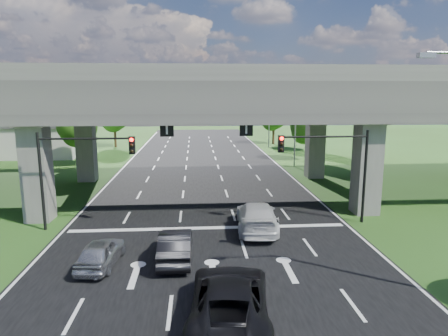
{
  "coord_description": "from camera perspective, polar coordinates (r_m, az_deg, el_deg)",
  "views": [
    {
      "loc": [
        -0.74,
        -20.11,
        8.31
      ],
      "look_at": [
        1.25,
        7.28,
        3.09
      ],
      "focal_mm": 32.0,
      "sensor_mm": 36.0,
      "label": 1
    }
  ],
  "objects": [
    {
      "name": "warehouse",
      "position": [
        60.95,
        -28.67,
        3.5
      ],
      "size": [
        20.0,
        10.0,
        4.0
      ],
      "primitive_type": "cube",
      "color": "#9E9E99",
      "rests_on": "ground"
    },
    {
      "name": "car_trailing",
      "position": [
        15.28,
        0.79,
        -18.31
      ],
      "size": [
        3.44,
        6.4,
        1.71
      ],
      "primitive_type": "imported",
      "rotation": [
        0.0,
        0.0,
        3.04
      ],
      "color": "black",
      "rests_on": "road"
    },
    {
      "name": "signal_right",
      "position": [
        25.86,
        15.25,
        1.22
      ],
      "size": [
        5.76,
        0.54,
        6.0
      ],
      "color": "black",
      "rests_on": "ground"
    },
    {
      "name": "ground",
      "position": [
        21.77,
        -1.93,
        -11.67
      ],
      "size": [
        160.0,
        160.0,
        0.0
      ],
      "primitive_type": "plane",
      "color": "#284817",
      "rests_on": "ground"
    },
    {
      "name": "tree_left_near",
      "position": [
        48.09,
        -20.2,
        5.95
      ],
      "size": [
        4.5,
        4.5,
        7.8
      ],
      "color": "black",
      "rests_on": "ground"
    },
    {
      "name": "overpass",
      "position": [
        32.12,
        -2.88,
        10.06
      ],
      "size": [
        80.0,
        15.0,
        10.0
      ],
      "color": "#393633",
      "rests_on": "ground"
    },
    {
      "name": "car_silver",
      "position": [
        20.55,
        -17.18,
        -11.47
      ],
      "size": [
        2.0,
        4.07,
        1.33
      ],
      "primitive_type": "imported",
      "rotation": [
        0.0,
        0.0,
        3.03
      ],
      "color": "#ABACB3",
      "rests_on": "road"
    },
    {
      "name": "tree_right_mid",
      "position": [
        58.71,
        12.55,
        6.47
      ],
      "size": [
        3.91,
        3.9,
        6.76
      ],
      "color": "black",
      "rests_on": "ground"
    },
    {
      "name": "tree_right_near",
      "position": [
        50.19,
        11.87,
        6.18
      ],
      "size": [
        4.2,
        4.2,
        7.28
      ],
      "color": "black",
      "rests_on": "ground"
    },
    {
      "name": "car_white",
      "position": [
        24.55,
        4.7,
        -6.9
      ],
      "size": [
        2.84,
        5.98,
        1.68
      ],
      "primitive_type": "imported",
      "rotation": [
        0.0,
        0.0,
        3.06
      ],
      "color": "#BEBEBE",
      "rests_on": "road"
    },
    {
      "name": "signal_left",
      "position": [
        25.41,
        -20.28,
        0.76
      ],
      "size": [
        5.76,
        0.54,
        6.0
      ],
      "color": "black",
      "rests_on": "ground"
    },
    {
      "name": "road",
      "position": [
        31.24,
        -2.66,
        -4.64
      ],
      "size": [
        18.0,
        120.0,
        0.03
      ],
      "primitive_type": "cube",
      "color": "black",
      "rests_on": "ground"
    },
    {
      "name": "tree_left_far",
      "position": [
        63.38,
        -15.39,
        7.52
      ],
      "size": [
        4.8,
        4.8,
        8.32
      ],
      "color": "black",
      "rests_on": "ground"
    },
    {
      "name": "streetlight_beyond",
      "position": [
        61.13,
        6.13,
        8.39
      ],
      "size": [
        3.38,
        0.25,
        10.0
      ],
      "color": "gray",
      "rests_on": "ground"
    },
    {
      "name": "streetlight_far",
      "position": [
        45.49,
        9.72,
        7.51
      ],
      "size": [
        3.38,
        0.25,
        10.0
      ],
      "color": "gray",
      "rests_on": "ground"
    },
    {
      "name": "tree_right_far",
      "position": [
        65.47,
        7.18,
        7.62
      ],
      "size": [
        4.5,
        4.5,
        7.8
      ],
      "color": "black",
      "rests_on": "ground"
    },
    {
      "name": "car_dark",
      "position": [
        20.45,
        -6.96,
        -10.93
      ],
      "size": [
        1.58,
        4.52,
        1.49
      ],
      "primitive_type": "imported",
      "rotation": [
        0.0,
        0.0,
        3.14
      ],
      "color": "black",
      "rests_on": "road"
    },
    {
      "name": "tree_left_mid",
      "position": [
        56.64,
        -20.89,
        5.88
      ],
      "size": [
        3.91,
        3.9,
        6.76
      ],
      "color": "black",
      "rests_on": "ground"
    }
  ]
}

